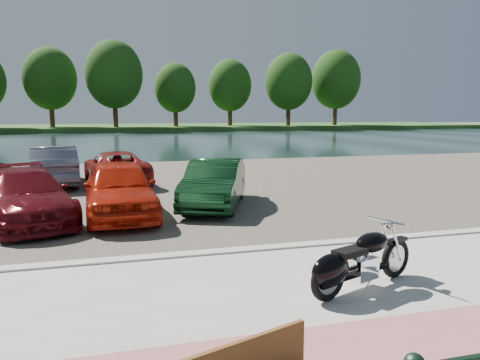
# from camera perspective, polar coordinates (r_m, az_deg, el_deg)

# --- Properties ---
(ground) EXTENTS (200.00, 200.00, 0.00)m
(ground) POSITION_cam_1_polar(r_m,az_deg,el_deg) (8.29, 13.51, -12.17)
(ground) COLOR #595447
(ground) RESTS_ON ground
(promenade) EXTENTS (60.00, 6.00, 0.10)m
(promenade) POSITION_cam_1_polar(r_m,az_deg,el_deg) (7.48, 17.34, -14.22)
(promenade) COLOR #9C9993
(promenade) RESTS_ON ground
(pink_path) EXTENTS (60.00, 2.00, 0.01)m
(pink_path) POSITION_cam_1_polar(r_m,az_deg,el_deg) (6.37, 25.03, -18.23)
(pink_path) COLOR #A25E5B
(pink_path) RESTS_ON promenade
(kerb) EXTENTS (60.00, 0.30, 0.14)m
(kerb) POSITION_cam_1_polar(r_m,az_deg,el_deg) (9.97, 7.92, -8.06)
(kerb) COLOR #9C9993
(kerb) RESTS_ON ground
(parking_lot) EXTENTS (60.00, 18.00, 0.04)m
(parking_lot) POSITION_cam_1_polar(r_m,az_deg,el_deg) (18.40, -3.24, -0.58)
(parking_lot) COLOR #3C3831
(parking_lot) RESTS_ON ground
(river) EXTENTS (120.00, 40.00, 0.00)m
(river) POSITION_cam_1_polar(r_m,az_deg,el_deg) (47.01, -10.80, 4.70)
(river) COLOR #182B2A
(river) RESTS_ON ground
(far_bank) EXTENTS (120.00, 24.00, 0.60)m
(far_bank) POSITION_cam_1_polar(r_m,az_deg,el_deg) (78.90, -12.75, 6.28)
(far_bank) COLOR #274D1B
(far_bank) RESTS_ON ground
(far_trees) EXTENTS (70.25, 10.68, 12.52)m
(far_trees) POSITION_cam_1_polar(r_m,az_deg,el_deg) (73.17, -9.21, 11.87)
(far_trees) COLOR #3E2716
(far_trees) RESTS_ON far_bank
(motorcycle) EXTENTS (2.23, 1.11, 1.05)m
(motorcycle) POSITION_cam_1_polar(r_m,az_deg,el_deg) (7.53, 13.82, -9.79)
(motorcycle) COLOR black
(motorcycle) RESTS_ON promenade
(car_3) EXTENTS (3.25, 5.06, 1.37)m
(car_3) POSITION_cam_1_polar(r_m,az_deg,el_deg) (13.21, -24.67, -1.79)
(car_3) COLOR #590C13
(car_3) RESTS_ON parking_lot
(car_4) EXTENTS (2.02, 4.59, 1.54)m
(car_4) POSITION_cam_1_polar(r_m,az_deg,el_deg) (13.06, -14.49, -1.02)
(car_4) COLOR red
(car_4) RESTS_ON parking_lot
(car_5) EXTENTS (2.93, 4.54, 1.41)m
(car_5) POSITION_cam_1_polar(r_m,az_deg,el_deg) (13.99, -3.15, -0.41)
(car_5) COLOR black
(car_5) RESTS_ON parking_lot
(car_9) EXTENTS (2.21, 4.79, 1.52)m
(car_9) POSITION_cam_1_polar(r_m,az_deg,el_deg) (19.52, -21.75, 1.66)
(car_9) COLOR slate
(car_9) RESTS_ON parking_lot
(car_10) EXTENTS (2.75, 4.92, 1.30)m
(car_10) POSITION_cam_1_polar(r_m,az_deg,el_deg) (19.10, -14.87, 1.51)
(car_10) COLOR maroon
(car_10) RESTS_ON parking_lot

